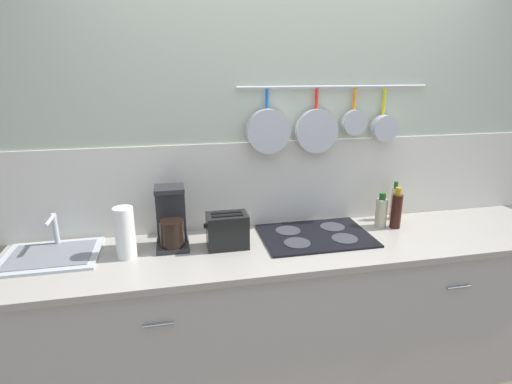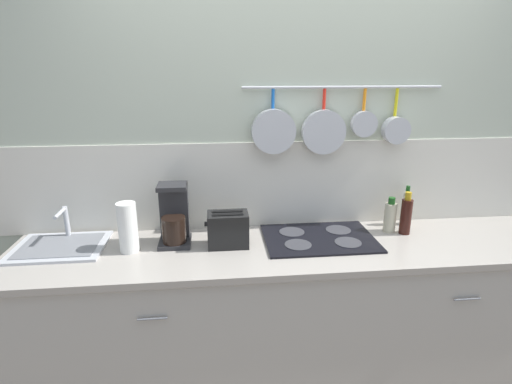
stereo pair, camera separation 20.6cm
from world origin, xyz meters
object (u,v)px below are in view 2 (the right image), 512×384
at_px(coffee_maker, 174,219).
at_px(bottle_sesame_oil, 406,215).
at_px(paper_towel_roll, 128,227).
at_px(bottle_olive_oil, 390,217).
at_px(toaster, 228,229).
at_px(bottle_cooking_wine, 406,208).

xyz_separation_m(coffee_maker, bottle_sesame_oil, (1.33, -0.01, -0.03)).
distance_m(paper_towel_roll, bottle_olive_oil, 1.49).
bearing_deg(coffee_maker, bottle_sesame_oil, -0.53).
xyz_separation_m(paper_towel_roll, coffee_maker, (0.23, 0.09, 0.00)).
distance_m(toaster, bottle_cooking_wine, 1.12).
bearing_deg(toaster, bottle_sesame_oil, 3.25).
distance_m(bottle_sesame_oil, bottle_cooking_wine, 0.15).
distance_m(bottle_olive_oil, bottle_sesame_oil, 0.09).
bearing_deg(bottle_olive_oil, bottle_cooking_wine, 35.24).
xyz_separation_m(coffee_maker, bottle_olive_oil, (1.25, 0.02, -0.05)).
bearing_deg(bottle_sesame_oil, bottle_cooking_wine, 64.37).
relative_size(bottle_sesame_oil, bottle_cooking_wine, 1.02).
relative_size(paper_towel_roll, bottle_cooking_wine, 1.08).
relative_size(paper_towel_roll, coffee_maker, 0.79).
xyz_separation_m(paper_towel_roll, bottle_olive_oil, (1.48, 0.11, -0.04)).
relative_size(toaster, bottle_cooking_wine, 0.95).
relative_size(coffee_maker, bottle_sesame_oil, 1.34).
xyz_separation_m(toaster, bottle_cooking_wine, (1.10, 0.20, 0.01)).
relative_size(paper_towel_roll, toaster, 1.14).
bearing_deg(toaster, paper_towel_roll, -178.49).
bearing_deg(bottle_cooking_wine, bottle_sesame_oil, -115.63).
height_order(bottle_olive_oil, bottle_cooking_wine, bottle_cooking_wine).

